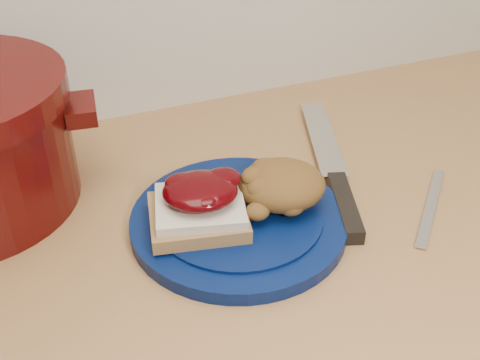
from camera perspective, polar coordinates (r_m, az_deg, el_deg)
name	(u,v)px	position (r m, az deg, el deg)	size (l,w,h in m)	color
plate	(239,222)	(0.68, -0.14, -3.96)	(0.24, 0.24, 0.02)	#04133F
sandwich	(199,205)	(0.65, -3.89, -2.35)	(0.12, 0.11, 0.05)	olive
stuffing_mound	(282,185)	(0.68, 3.96, -0.47)	(0.10, 0.09, 0.05)	brown
chef_knife	(338,185)	(0.75, 9.29, -0.51)	(0.13, 0.31, 0.02)	black
butter_knife	(431,206)	(0.75, 17.63, -2.35)	(0.16, 0.01, 0.00)	silver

